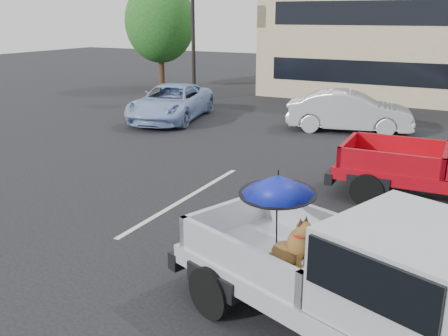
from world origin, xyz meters
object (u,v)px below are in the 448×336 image
Objects in this scene: silver_pickup at (391,285)px; silver_sedan at (349,111)px; motel_sign at (193,3)px; blue_suv at (171,102)px; tree_left at (160,22)px.

silver_sedan is (-3.67, 12.54, -0.32)m from silver_pickup.
blue_suv is at bearing -70.21° from motel_sign.
blue_suv is at bearing -53.05° from tree_left.
tree_left is 14.28m from silver_sedan.
motel_sign is at bearing 147.74° from silver_pickup.
silver_sedan is at bearing -20.23° from motel_sign.
motel_sign is at bearing -36.87° from tree_left.
tree_left is at bearing 150.79° from silver_pickup.
motel_sign reaches higher than blue_suv.
blue_suv is at bearing 87.37° from silver_sedan.
silver_sedan is 7.06m from blue_suv.
motel_sign is 1.34× the size of silver_sedan.
blue_suv is (-10.61, 11.25, -0.34)m from silver_pickup.
tree_left is 24.88m from silver_pickup.
silver_pickup is 1.18× the size of blue_suv.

